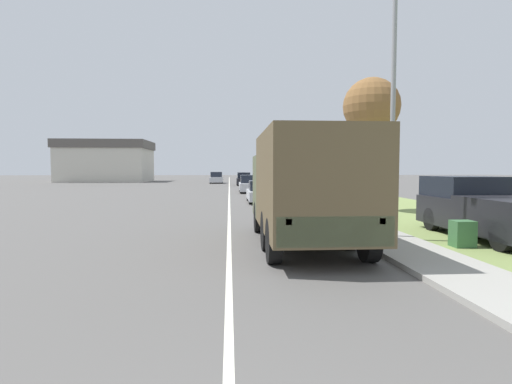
# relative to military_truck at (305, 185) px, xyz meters

# --- Properties ---
(ground_plane) EXTENTS (180.00, 180.00, 0.00)m
(ground_plane) POSITION_rel_military_truck_xyz_m (-2.06, 29.93, -1.65)
(ground_plane) COLOR #565451
(lane_centre_stripe) EXTENTS (0.12, 120.00, 0.00)m
(lane_centre_stripe) POSITION_rel_military_truck_xyz_m (-2.06, 29.93, -1.65)
(lane_centre_stripe) COLOR silver
(lane_centre_stripe) RESTS_ON ground
(sidewalk_right) EXTENTS (1.80, 120.00, 0.12)m
(sidewalk_right) POSITION_rel_military_truck_xyz_m (2.44, 29.93, -1.59)
(sidewalk_right) COLOR #9E9B93
(sidewalk_right) RESTS_ON ground
(grass_strip_right) EXTENTS (7.00, 120.00, 0.02)m
(grass_strip_right) POSITION_rel_military_truck_xyz_m (6.84, 29.93, -1.64)
(grass_strip_right) COLOR olive
(grass_strip_right) RESTS_ON ground
(military_truck) EXTENTS (2.45, 6.62, 3.01)m
(military_truck) POSITION_rel_military_truck_xyz_m (0.00, 0.00, 0.00)
(military_truck) COLOR #545B3D
(military_truck) RESTS_ON ground
(car_nearest_ahead) EXTENTS (1.85, 4.29, 1.35)m
(car_nearest_ahead) POSITION_rel_military_truck_xyz_m (0.02, 14.10, -1.03)
(car_nearest_ahead) COLOR #B7BABF
(car_nearest_ahead) RESTS_ON ground
(car_second_ahead) EXTENTS (1.91, 4.83, 1.53)m
(car_second_ahead) POSITION_rel_military_truck_xyz_m (-0.21, 24.53, -0.96)
(car_second_ahead) COLOR #B7BABF
(car_second_ahead) RESTS_ON ground
(car_third_ahead) EXTENTS (1.76, 4.64, 1.62)m
(car_third_ahead) POSITION_rel_military_truck_xyz_m (-0.26, 39.34, -0.93)
(car_third_ahead) COLOR black
(car_third_ahead) RESTS_ON ground
(car_fourth_ahead) EXTENTS (1.82, 4.59, 1.62)m
(car_fourth_ahead) POSITION_rel_military_truck_xyz_m (-3.91, 46.98, -0.93)
(car_fourth_ahead) COLOR #B7BABF
(car_fourth_ahead) RESTS_ON ground
(pickup_truck) EXTENTS (2.04, 5.28, 1.83)m
(pickup_truck) POSITION_rel_military_truck_xyz_m (5.67, 0.79, -0.77)
(pickup_truck) COLOR black
(pickup_truck) RESTS_ON grass_strip_right
(lamp_post) EXTENTS (1.69, 0.24, 7.83)m
(lamp_post) POSITION_rel_military_truck_xyz_m (2.50, 0.71, 3.07)
(lamp_post) COLOR gray
(lamp_post) RESTS_ON sidewalk_right
(tree_mid_right) EXTENTS (2.77, 2.77, 6.52)m
(tree_mid_right) POSITION_rel_military_truck_xyz_m (4.92, 8.65, 3.44)
(tree_mid_right) COLOR brown
(tree_mid_right) RESTS_ON grass_strip_right
(utility_box) EXTENTS (0.55, 0.45, 0.70)m
(utility_box) POSITION_rel_military_truck_xyz_m (4.14, -0.54, -1.28)
(utility_box) COLOR #3D7042
(utility_box) RESTS_ON grass_strip_right
(building_distant) EXTENTS (13.80, 10.23, 6.55)m
(building_distant) POSITION_rel_military_truck_xyz_m (-21.85, 55.37, 1.67)
(building_distant) COLOR beige
(building_distant) RESTS_ON ground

